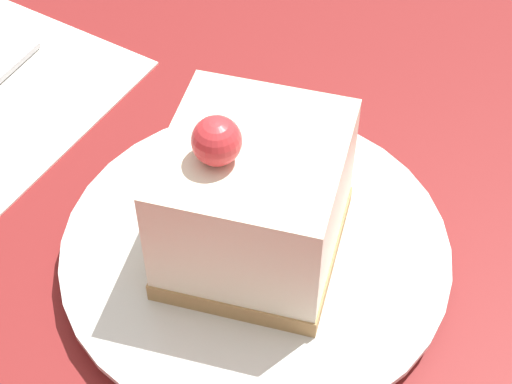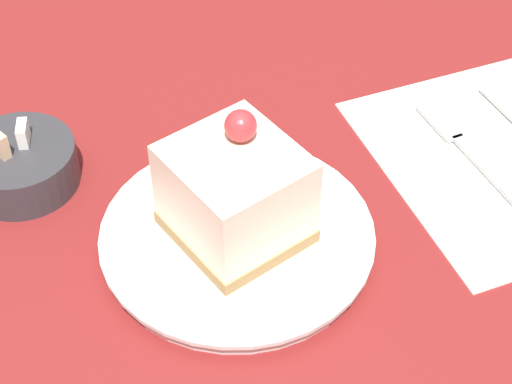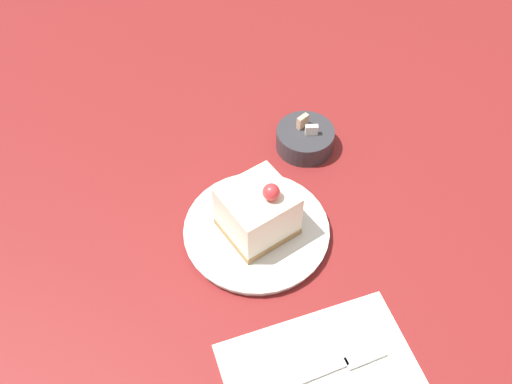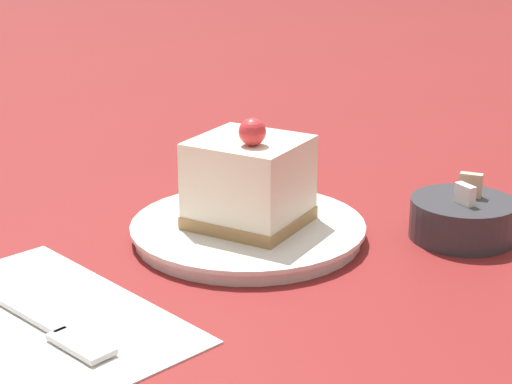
% 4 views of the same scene
% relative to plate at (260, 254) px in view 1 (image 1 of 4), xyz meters
% --- Properties ---
extents(ground_plane, '(4.00, 4.00, 0.00)m').
position_rel_plate_xyz_m(ground_plane, '(0.00, 0.04, -0.01)').
color(ground_plane, maroon).
extents(plate, '(0.21, 0.21, 0.02)m').
position_rel_plate_xyz_m(plate, '(0.00, 0.00, 0.00)').
color(plate, silver).
rests_on(plate, ground_plane).
extents(cake_slice, '(0.10, 0.11, 0.10)m').
position_rel_plate_xyz_m(cake_slice, '(0.00, 0.00, 0.05)').
color(cake_slice, '#AD8451').
rests_on(cake_slice, plate).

